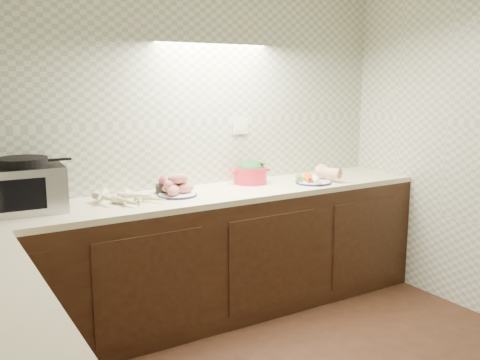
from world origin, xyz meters
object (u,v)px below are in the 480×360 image
dutch_oven (250,172)px  veg_plate (317,176)px  sweet_potato_plate (176,188)px  onion_bowl (167,186)px  parsnip_pile (128,196)px  toaster_oven (24,187)px

dutch_oven → veg_plate: dutch_oven is taller
sweet_potato_plate → veg_plate: sweet_potato_plate is taller
onion_bowl → parsnip_pile: bearing=-164.6°
sweet_potato_plate → dutch_oven: bearing=9.9°
toaster_oven → veg_plate: toaster_oven is taller
toaster_oven → dutch_oven: toaster_oven is taller
onion_bowl → veg_plate: 1.16m
sweet_potato_plate → veg_plate: bearing=-5.2°
onion_bowl → dutch_oven: dutch_oven is taller
dutch_oven → veg_plate: size_ratio=0.91×
sweet_potato_plate → dutch_oven: (0.66, 0.12, 0.03)m
veg_plate → toaster_oven: bearing=175.2°
onion_bowl → sweet_potato_plate: bearing=-80.6°
veg_plate → parsnip_pile: bearing=174.8°
dutch_oven → veg_plate: bearing=-19.1°
sweet_potato_plate → veg_plate: 1.13m
sweet_potato_plate → dutch_oven: dutch_oven is taller
dutch_oven → toaster_oven: bearing=-172.4°
sweet_potato_plate → onion_bowl: (-0.02, 0.11, -0.01)m
dutch_oven → parsnip_pile: bearing=-169.0°
toaster_oven → sweet_potato_plate: (0.95, -0.07, -0.10)m
sweet_potato_plate → dutch_oven: 0.67m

